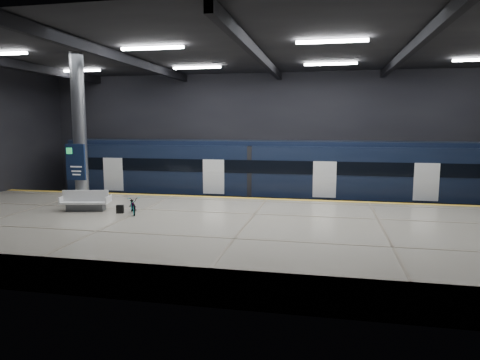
# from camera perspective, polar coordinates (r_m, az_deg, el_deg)

# --- Properties ---
(ground) EXTENTS (30.00, 30.00, 0.00)m
(ground) POSITION_cam_1_polar(r_m,az_deg,el_deg) (19.35, 2.44, -7.13)
(ground) COLOR black
(ground) RESTS_ON ground
(room_shell) EXTENTS (30.10, 16.10, 8.05)m
(room_shell) POSITION_cam_1_polar(r_m,az_deg,el_deg) (18.76, 2.54, 10.04)
(room_shell) COLOR black
(room_shell) RESTS_ON ground
(platform) EXTENTS (30.00, 11.00, 1.10)m
(platform) POSITION_cam_1_polar(r_m,az_deg,el_deg) (16.83, 1.10, -7.42)
(platform) COLOR #BFB7A2
(platform) RESTS_ON ground
(safety_strip) EXTENTS (30.00, 0.40, 0.01)m
(safety_strip) POSITION_cam_1_polar(r_m,az_deg,el_deg) (21.78, 3.60, -2.51)
(safety_strip) COLOR yellow
(safety_strip) RESTS_ON platform
(rails) EXTENTS (30.00, 1.52, 0.16)m
(rails) POSITION_cam_1_polar(r_m,az_deg,el_deg) (24.65, 4.46, -3.78)
(rails) COLOR gray
(rails) RESTS_ON ground
(train) EXTENTS (29.40, 2.84, 3.79)m
(train) POSITION_cam_1_polar(r_m,az_deg,el_deg) (24.20, 8.37, 0.70)
(train) COLOR black
(train) RESTS_ON ground
(bench) EXTENTS (2.18, 1.25, 0.91)m
(bench) POSITION_cam_1_polar(r_m,az_deg,el_deg) (19.94, -19.86, -2.96)
(bench) COLOR #595B60
(bench) RESTS_ON platform
(bicycle) EXTENTS (1.17, 1.48, 0.75)m
(bicycle) POSITION_cam_1_polar(r_m,az_deg,el_deg) (18.66, -14.08, -3.25)
(bicycle) COLOR #99999E
(bicycle) RESTS_ON platform
(pannier_bag) EXTENTS (0.33, 0.24, 0.35)m
(pannier_bag) POSITION_cam_1_polar(r_m,az_deg,el_deg) (18.96, -15.70, -3.76)
(pannier_bag) COLOR black
(pannier_bag) RESTS_ON platform
(info_column) EXTENTS (0.90, 0.78, 6.90)m
(info_column) POSITION_cam_1_polar(r_m,az_deg,el_deg) (20.61, -20.63, 5.85)
(info_column) COLOR #9EA0A5
(info_column) RESTS_ON platform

